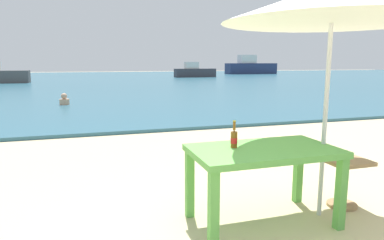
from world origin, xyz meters
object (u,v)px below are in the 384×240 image
at_px(beer_bottle_amber, 234,138).
at_px(boat_fishing_trawler, 194,72).
at_px(swimmer_person, 64,100).
at_px(boat_tanker, 250,67).
at_px(side_table_wood, 344,175).
at_px(picnic_table_green, 263,159).
at_px(patio_umbrella, 333,3).

xyz_separation_m(beer_bottle_amber, boat_fishing_trawler, (9.51, 31.07, -0.22)).
relative_size(swimmer_person, boat_tanker, 0.06).
distance_m(side_table_wood, boat_tanker, 42.94).
relative_size(picnic_table_green, swimmer_person, 3.41).
height_order(picnic_table_green, side_table_wood, picnic_table_green).
xyz_separation_m(swimmer_person, boat_fishing_trawler, (11.61, 21.04, 0.40)).
height_order(boat_fishing_trawler, boat_tanker, boat_tanker).
relative_size(swimmer_person, boat_fishing_trawler, 0.10).
height_order(beer_bottle_amber, boat_tanker, boat_tanker).
xyz_separation_m(patio_umbrella, boat_fishing_trawler, (8.58, 31.20, -1.48)).
relative_size(beer_bottle_amber, boat_fishing_trawler, 0.06).
bearing_deg(patio_umbrella, picnic_table_green, 177.35).
bearing_deg(boat_fishing_trawler, beer_bottle_amber, -107.01).
distance_m(patio_umbrella, swimmer_person, 10.77).
bearing_deg(side_table_wood, picnic_table_green, -175.60).
relative_size(picnic_table_green, side_table_wood, 2.59).
relative_size(beer_bottle_amber, patio_umbrella, 0.12).
xyz_separation_m(patio_umbrella, swimmer_person, (-3.03, 10.16, -1.88)).
bearing_deg(beer_bottle_amber, patio_umbrella, -8.06).
xyz_separation_m(boat_fishing_trawler, boat_tanker, (10.29, 7.66, 0.33)).
relative_size(patio_umbrella, boat_fishing_trawler, 0.54).
relative_size(patio_umbrella, side_table_wood, 4.26).
distance_m(boat_fishing_trawler, boat_tanker, 12.83).
distance_m(patio_umbrella, boat_fishing_trawler, 32.39).
relative_size(beer_bottle_amber, boat_tanker, 0.04).
bearing_deg(boat_tanker, swimmer_person, -127.34).
xyz_separation_m(picnic_table_green, patio_umbrella, (0.66, -0.03, 1.47)).
height_order(beer_bottle_amber, patio_umbrella, patio_umbrella).
distance_m(beer_bottle_amber, side_table_wood, 1.40).
bearing_deg(boat_tanker, picnic_table_green, -116.70).
height_order(picnic_table_green, patio_umbrella, patio_umbrella).
distance_m(picnic_table_green, beer_bottle_amber, 0.35).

